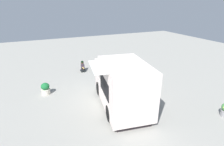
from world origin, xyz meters
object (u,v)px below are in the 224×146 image
at_px(food_truck, 121,85).
at_px(person_customer, 83,67).
at_px(planter_flowering_near, 45,89).
at_px(plaza_bench, 115,64).

distance_m(food_truck, person_customer, 6.03).
xyz_separation_m(person_customer, planter_flowering_near, (-2.94, 3.10, 0.02)).
height_order(food_truck, person_customer, food_truck).
distance_m(planter_flowering_near, plaza_bench, 6.32).
height_order(planter_flowering_near, plaza_bench, planter_flowering_near).
bearing_deg(person_customer, food_truck, -175.00).
height_order(food_truck, plaza_bench, food_truck).
bearing_deg(planter_flowering_near, plaza_bench, -66.34).
xyz_separation_m(person_customer, plaza_bench, (-0.41, -2.69, 0.04)).
xyz_separation_m(food_truck, planter_flowering_near, (3.00, 3.62, -0.86)).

